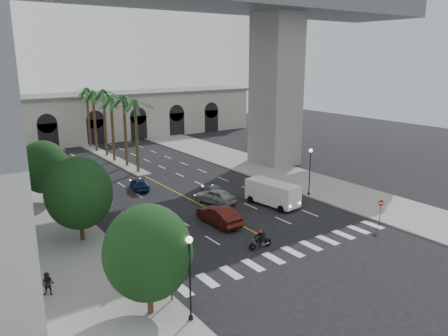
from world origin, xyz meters
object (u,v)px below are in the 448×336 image
car_d (214,191)px  car_e (139,184)px  lamp_post_left_far (77,185)px  cargo_van (273,193)px  lamp_post_right (310,168)px  car_c (151,228)px  pedestrian_a (109,248)px  traffic_signal_far (143,243)px  lamp_post_left_near (190,271)px  pedestrian_b (48,284)px  motorcycle_rider (261,240)px  car_b (219,215)px  traffic_signal_near (171,265)px  do_not_enter_sign (381,207)px  car_a (215,196)px

car_d → car_e: size_ratio=1.14×
lamp_post_left_far → cargo_van: bearing=-25.1°
lamp_post_right → car_d: lamp_post_right is taller
car_c → pedestrian_a: size_ratio=2.77×
traffic_signal_far → cargo_van: bearing=20.2°
cargo_van → pedestrian_a: (-18.52, -2.74, -0.29)m
lamp_post_left_near → lamp_post_left_far: (0.00, 21.00, 0.00)m
pedestrian_b → car_c: bearing=62.5°
motorcycle_rider → pedestrian_a: (-10.89, 4.62, 0.38)m
lamp_post_right → car_b: size_ratio=1.03×
lamp_post_right → pedestrian_b: 29.52m
cargo_van → motorcycle_rider: bearing=-144.6°
lamp_post_right → cargo_van: (-5.40, -0.14, -1.84)m
car_c → car_d: car_c is taller
traffic_signal_near → traffic_signal_far: size_ratio=1.00×
lamp_post_right → pedestrian_b: lamp_post_right is taller
car_b → do_not_enter_sign: size_ratio=2.16×
lamp_post_right → car_c: lamp_post_right is taller
traffic_signal_near → car_c: bearing=71.2°
lamp_post_left_near → pedestrian_a: (-1.11, 10.12, -2.12)m
car_c → pedestrian_a: pedestrian_a is taller
traffic_signal_far → pedestrian_a: size_ratio=1.93×
pedestrian_b → do_not_enter_sign: size_ratio=0.65×
car_b → do_not_enter_sign: 14.76m
car_e → car_c: bearing=80.7°
pedestrian_a → car_b: bearing=11.2°
lamp_post_right → car_e: 19.48m
lamp_post_left_far → motorcycle_rider: 18.50m
car_a → cargo_van: bearing=118.7°
lamp_post_right → pedestrian_b: size_ratio=3.41×
car_e → lamp_post_left_near: bearing=82.8°
lamp_post_right → traffic_signal_far: size_ratio=1.47×
traffic_signal_far → car_d: bearing=41.5°
car_e → pedestrian_b: (-14.48, -18.36, 0.24)m
car_c → car_d: bearing=-132.0°
lamp_post_left_near → traffic_signal_near: 2.60m
lamp_post_left_near → lamp_post_right: bearing=29.7°
car_b → lamp_post_left_far: bearing=-43.9°
lamp_post_right → car_e: lamp_post_right is taller
motorcycle_rider → car_b: car_b is taller
lamp_post_left_far → pedestrian_b: bearing=-114.3°
lamp_post_left_far → car_e: size_ratio=1.32×
car_c → car_e: (4.75, 13.01, -0.04)m
motorcycle_rider → car_c: 9.57m
cargo_van → pedestrian_b: (-23.51, -5.38, -0.45)m
traffic_signal_far → cargo_van: 18.47m
car_d → do_not_enter_sign: do_not_enter_sign is taller
cargo_van → do_not_enter_sign: (4.50, -9.69, 0.36)m
lamp_post_left_near → pedestrian_b: lamp_post_left_near is taller
traffic_signal_near → cargo_van: (17.30, 10.36, -1.13)m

